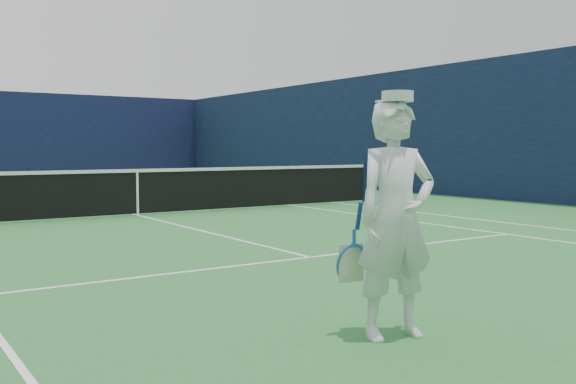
{
  "coord_description": "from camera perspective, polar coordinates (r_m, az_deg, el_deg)",
  "views": [
    {
      "loc": [
        -4.95,
        -13.29,
        1.47
      ],
      "look_at": [
        -1.54,
        -8.18,
        1.04
      ],
      "focal_mm": 40.0,
      "sensor_mm": 36.0,
      "label": 1
    }
  ],
  "objects": [
    {
      "name": "court_markings",
      "position": [
        14.26,
        -13.21,
        -2.02
      ],
      "size": [
        11.03,
        23.83,
        0.01
      ],
      "color": "white",
      "rests_on": "ground"
    },
    {
      "name": "tennis_net",
      "position": [
        14.22,
        -13.25,
        0.18
      ],
      "size": [
        12.88,
        0.09,
        1.07
      ],
      "color": "#141E4C",
      "rests_on": "ground"
    },
    {
      "name": "windscreen_fence",
      "position": [
        14.2,
        -13.34,
        6.01
      ],
      "size": [
        20.12,
        36.12,
        4.0
      ],
      "color": "#0E1434",
      "rests_on": "ground"
    },
    {
      "name": "ground",
      "position": [
        14.26,
        -13.21,
        -2.04
      ],
      "size": [
        80.0,
        80.0,
        0.0
      ],
      "primitive_type": "plane",
      "color": "#2A7031",
      "rests_on": "ground"
    },
    {
      "name": "tennis_player",
      "position": [
        5.0,
        9.57,
        -2.34
      ],
      "size": [
        0.76,
        0.6,
        1.9
      ],
      "rotation": [
        0.0,
        0.0,
        -0.19
      ],
      "color": "white",
      "rests_on": "ground"
    }
  ]
}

